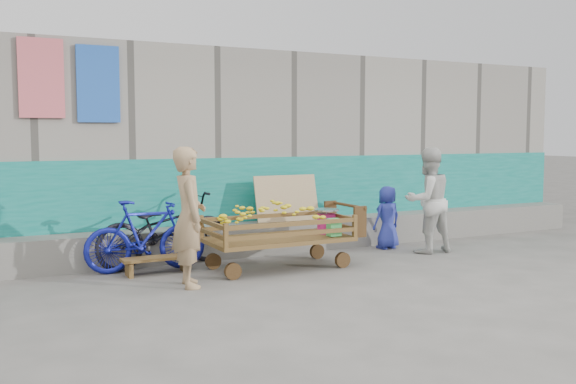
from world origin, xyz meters
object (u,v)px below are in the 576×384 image
banana_cart (276,224)px  bench (157,261)px  woman (428,200)px  child (387,217)px  vendor_man (189,217)px  bicycle_dark (165,230)px  bicycle_blue (146,236)px

banana_cart → bench: bearing=165.6°
woman → child: size_ratio=1.62×
bench → vendor_man: 1.04m
woman → bicycle_dark: bearing=-9.3°
banana_cart → child: 2.24m
bench → bicycle_dark: bicycle_dark is taller
bench → bicycle_blue: size_ratio=0.58×
banana_cart → bicycle_dark: size_ratio=1.08×
bench → bicycle_blue: 0.38m
woman → child: woman is taller
bench → woman: woman is taller
banana_cart → bench: banana_cart is taller
child → vendor_man: bearing=10.2°
vendor_man → banana_cart: bearing=-64.2°
banana_cart → vendor_man: 1.39m
bicycle_dark → vendor_man: bearing=169.6°
bench → bicycle_blue: bicycle_blue is taller
woman → bicycle_dark: 3.83m
bench → woman: (3.96, -0.34, 0.61)m
bicycle_dark → bicycle_blue: (-0.31, -0.20, -0.03)m
vendor_man → woman: (3.80, 0.46, -0.03)m
banana_cart → woman: size_ratio=1.31×
bicycle_blue → bench: bearing=-154.1°
bench → child: bearing=3.0°
woman → bicycle_dark: size_ratio=0.83×
child → bicycle_dark: 3.42m
banana_cart → bicycle_dark: 1.48m
banana_cart → bicycle_blue: bicycle_blue is taller
bench → bicycle_dark: size_ratio=0.47×
bicycle_dark → banana_cart: bearing=-130.1°
bench → vendor_man: vendor_man is taller
vendor_man → child: (3.47, 0.99, -0.32)m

